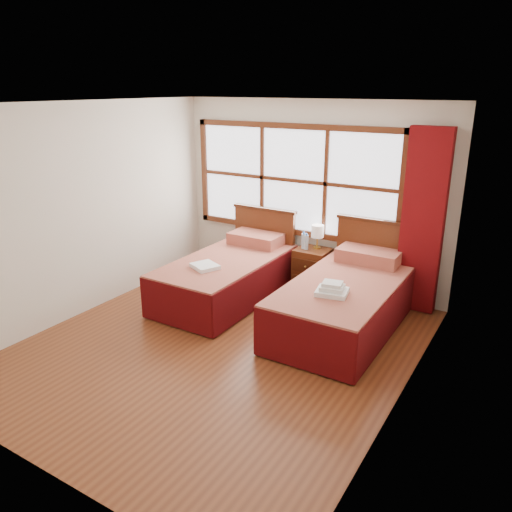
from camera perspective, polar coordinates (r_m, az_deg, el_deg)
The scene contains 15 objects.
floor at distance 5.69m, azimuth -4.24°, elevation -10.20°, with size 4.50×4.50×0.00m, color brown.
ceiling at distance 4.97m, azimuth -4.99°, elevation 16.98°, with size 4.50×4.50×0.00m, color white.
wall_back at distance 7.07m, azimuth 6.19°, elevation 6.87°, with size 4.00×4.00×0.00m, color silver.
wall_left at distance 6.52m, azimuth -19.05°, elevation 4.93°, with size 4.50×4.50×0.00m, color silver.
wall_right at distance 4.37m, azimuth 17.22°, elevation -1.50°, with size 4.50×4.50×0.00m, color silver.
window at distance 7.10m, azimuth 4.27°, elevation 8.63°, with size 3.16×0.06×1.56m.
curtain at distance 6.47m, azimuth 18.53°, elevation 3.67°, with size 0.50×0.16×2.30m, color maroon.
bed_left at distance 6.79m, azimuth -3.11°, elevation -2.14°, with size 1.10×2.13×1.07m.
bed_right at distance 6.06m, azimuth 10.28°, elevation -4.97°, with size 1.15×2.23×1.12m.
nightstand at distance 7.05m, azimuth 6.42°, elevation -1.61°, with size 0.46×0.45×0.61m.
towels_left at distance 6.34m, azimuth -5.86°, elevation -1.17°, with size 0.41×0.39×0.05m.
towels_right at distance 5.51m, azimuth 8.69°, elevation -3.80°, with size 0.38×0.35×0.14m.
lamp at distance 6.94m, azimuth 7.04°, elevation 2.75°, with size 0.17×0.17×0.33m.
bottle_near at distance 6.95m, azimuth 5.47°, elevation 1.73°, with size 0.06×0.06×0.24m.
bottle_far at distance 6.92m, azimuth 5.76°, elevation 1.60°, with size 0.06×0.06×0.23m.
Camera 1 is at (2.93, -4.01, 2.76)m, focal length 35.00 mm.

